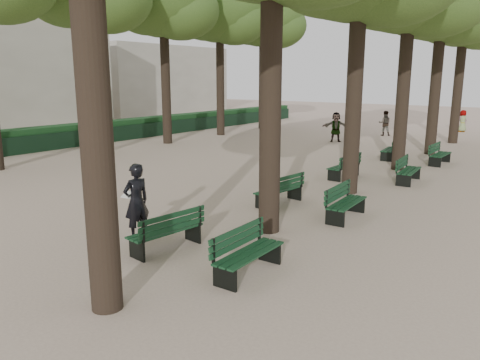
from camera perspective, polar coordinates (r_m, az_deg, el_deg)
The scene contains 19 objects.
ground at distance 10.68m, azimuth -12.35°, elevation -8.71°, with size 120.00×120.00×0.00m, color #C4A994.
tree_central_5 at distance 30.37m, azimuth 25.84°, elevation 18.55°, with size 6.00×6.00×9.95m.
tree_far_4 at distance 31.66m, azimuth -2.50°, elevation 20.32°, with size 6.00×6.00×10.45m.
tree_far_5 at distance 35.67m, azimuth 2.83°, elevation 19.43°, with size 6.00×6.00×10.45m.
bench_left_0 at distance 10.66m, azimuth -8.98°, elevation -7.04°, with size 0.79×1.86×0.92m.
bench_left_1 at distance 14.30m, azimuth 4.77°, elevation -1.89°, with size 0.78×1.86×0.92m.
bench_left_2 at distance 18.42m, azimuth 12.52°, elevation 1.10°, with size 0.65×1.82×0.92m.
bench_left_3 at distance 23.29m, azimuth 17.82°, elevation 3.13°, with size 0.75×1.85×0.92m.
bench_right_0 at distance 9.28m, azimuth 1.09°, elevation -9.90°, with size 0.61×1.81×0.92m.
bench_right_1 at distance 13.13m, azimuth 12.81°, elevation -3.46°, with size 0.66×1.83×0.92m.
bench_right_2 at distance 18.26m, azimuth 19.86°, elevation 0.55°, with size 0.71×1.84×0.92m.
bench_right_3 at distance 22.59m, azimuth 23.18°, elevation 2.45°, with size 0.60×1.81×0.92m.
man_with_map at distance 11.32m, azimuth -12.52°, elevation -2.60°, with size 0.67×0.78×1.84m.
pedestrian_d at distance 36.81m, azimuth 25.50°, elevation 6.51°, with size 0.75×0.31×1.53m, color #262628.
pedestrian_e at distance 28.66m, azimuth 11.61°, elevation 6.35°, with size 1.64×0.35×1.77m, color #262628.
pedestrian_a at distance 32.48m, azimuth 17.23°, elevation 6.62°, with size 0.79×0.33×1.63m, color #262628.
fence at distance 28.76m, azimuth -15.92°, elevation 5.28°, with size 0.08×42.00×0.90m, color black.
hedge at distance 29.29m, azimuth -16.79°, elevation 5.65°, with size 1.20×42.00×1.20m, color #143A1A.
building_far at distance 54.57m, azimuth -12.04°, elevation 11.87°, with size 12.00×16.00×7.00m, color #B7B2A3.
Camera 1 is at (7.57, -6.51, 3.80)m, focal length 35.00 mm.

